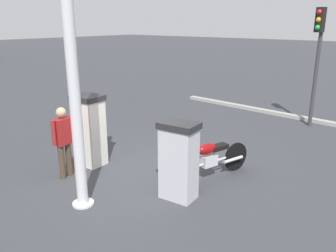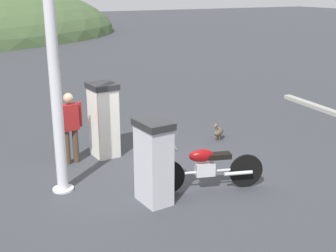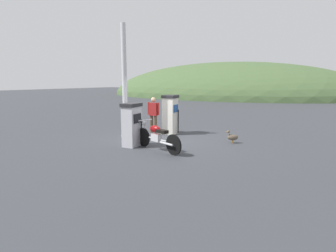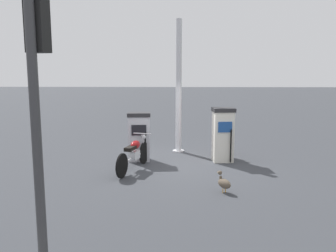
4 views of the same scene
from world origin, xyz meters
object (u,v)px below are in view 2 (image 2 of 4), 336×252
object	(u,v)px
fuel_pump_far	(104,120)
fuel_pump_near	(154,161)
motorcycle_near_pump	(206,166)
wandering_duck	(218,131)
canopy_support_pole	(55,77)
attendant_person	(70,124)

from	to	relation	value
fuel_pump_far	fuel_pump_near	bearing A→B (deg)	-90.00
motorcycle_near_pump	wandering_duck	xyz separation A→B (m)	(1.82, 2.32, -0.26)
motorcycle_near_pump	canopy_support_pole	distance (m)	3.20
fuel_pump_far	wandering_duck	distance (m)	2.97
canopy_support_pole	fuel_pump_near	bearing A→B (deg)	-42.50
motorcycle_near_pump	wandering_duck	world-z (taller)	motorcycle_near_pump
fuel_pump_far	canopy_support_pole	bearing A→B (deg)	-134.03
fuel_pump_far	attendant_person	xyz separation A→B (m)	(-0.80, -0.12, 0.04)
wandering_duck	canopy_support_pole	size ratio (longest dim) A/B	0.11
fuel_pump_far	attendant_person	bearing A→B (deg)	-171.64
motorcycle_near_pump	attendant_person	world-z (taller)	attendant_person
wandering_duck	fuel_pump_near	bearing A→B (deg)	-141.52
attendant_person	wandering_duck	distance (m)	3.75
fuel_pump_far	motorcycle_near_pump	xyz separation A→B (m)	(1.07, -2.63, -0.36)
fuel_pump_near	fuel_pump_far	world-z (taller)	fuel_pump_far
fuel_pump_far	wandering_duck	xyz separation A→B (m)	(2.89, -0.31, -0.62)
fuel_pump_far	motorcycle_near_pump	size ratio (longest dim) A/B	0.79
fuel_pump_near	motorcycle_near_pump	world-z (taller)	fuel_pump_near
attendant_person	canopy_support_pole	bearing A→B (deg)	-112.94
wandering_duck	canopy_support_pole	distance (m)	4.78
fuel_pump_far	wandering_duck	world-z (taller)	fuel_pump_far
attendant_person	canopy_support_pole	size ratio (longest dim) A/B	0.35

